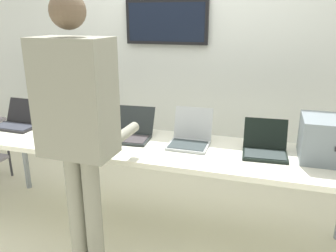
# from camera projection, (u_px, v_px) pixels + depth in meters

# --- Properties ---
(ground) EXTENTS (8.00, 8.00, 0.04)m
(ground) POSITION_uv_depth(u_px,v_px,m) (154.00, 227.00, 2.85)
(ground) COLOR beige
(back_wall) EXTENTS (8.00, 0.11, 2.75)m
(back_wall) POSITION_uv_depth(u_px,v_px,m) (188.00, 46.00, 3.44)
(back_wall) COLOR silver
(back_wall) RESTS_ON ground
(workbench) EXTENTS (3.07, 0.70, 0.72)m
(workbench) POSITION_uv_depth(u_px,v_px,m) (153.00, 150.00, 2.63)
(workbench) COLOR silver
(workbench) RESTS_ON ground
(equipment_box) EXTENTS (0.43, 0.37, 0.29)m
(equipment_box) POSITION_uv_depth(u_px,v_px,m) (334.00, 140.00, 2.30)
(equipment_box) COLOR slate
(equipment_box) RESTS_ON workbench
(laptop_station_0) EXTENTS (0.39, 0.33, 0.22)m
(laptop_station_0) POSITION_uv_depth(u_px,v_px,m) (19.00, 121.00, 3.04)
(laptop_station_0) COLOR black
(laptop_station_0) RESTS_ON workbench
(laptop_station_1) EXTENTS (0.35, 0.34, 0.27)m
(laptop_station_1) POSITION_uv_depth(u_px,v_px,m) (70.00, 125.00, 2.89)
(laptop_station_1) COLOR black
(laptop_station_1) RESTS_ON workbench
(laptop_station_2) EXTENTS (0.37, 0.38, 0.23)m
(laptop_station_2) POSITION_uv_depth(u_px,v_px,m) (130.00, 131.00, 2.75)
(laptop_station_2) COLOR #202626
(laptop_station_2) RESTS_ON workbench
(laptop_station_3) EXTENTS (0.30, 0.32, 0.26)m
(laptop_station_3) POSITION_uv_depth(u_px,v_px,m) (190.00, 137.00, 2.61)
(laptop_station_3) COLOR #ABB1B5
(laptop_station_3) RESTS_ON workbench
(laptop_station_4) EXTENTS (0.33, 0.32, 0.23)m
(laptop_station_4) POSITION_uv_depth(u_px,v_px,m) (265.00, 147.00, 2.43)
(laptop_station_4) COLOR black
(laptop_station_4) RESTS_ON workbench
(person) EXTENTS (0.45, 0.59, 1.80)m
(person) POSITION_uv_depth(u_px,v_px,m) (78.00, 118.00, 2.01)
(person) COLOR gray
(person) RESTS_ON ground
(coffee_mug) EXTENTS (0.09, 0.09, 0.10)m
(coffee_mug) POSITION_uv_depth(u_px,v_px,m) (48.00, 139.00, 2.58)
(coffee_mug) COLOR #242132
(coffee_mug) RESTS_ON workbench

